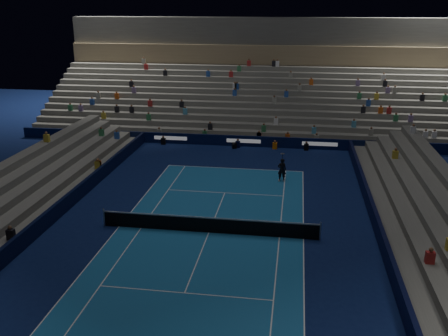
% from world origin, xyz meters
% --- Properties ---
extents(ground, '(90.00, 90.00, 0.00)m').
position_xyz_m(ground, '(0.00, 0.00, 0.00)').
color(ground, '#0B1745').
rests_on(ground, ground).
extents(court_surface, '(10.97, 23.77, 0.01)m').
position_xyz_m(court_surface, '(0.00, 0.00, 0.01)').
color(court_surface, '#1B5C99').
rests_on(court_surface, ground).
extents(sponsor_barrier_far, '(44.00, 0.25, 1.00)m').
position_xyz_m(sponsor_barrier_far, '(0.00, 18.50, 0.50)').
color(sponsor_barrier_far, '#081033').
rests_on(sponsor_barrier_far, ground).
extents(sponsor_barrier_east, '(0.25, 37.00, 1.00)m').
position_xyz_m(sponsor_barrier_east, '(9.70, 0.00, 0.50)').
color(sponsor_barrier_east, black).
rests_on(sponsor_barrier_east, ground).
extents(sponsor_barrier_west, '(0.25, 37.00, 1.00)m').
position_xyz_m(sponsor_barrier_west, '(-9.70, 0.00, 0.50)').
color(sponsor_barrier_west, black).
rests_on(sponsor_barrier_west, ground).
extents(grandstand_main, '(44.00, 15.20, 11.20)m').
position_xyz_m(grandstand_main, '(0.00, 27.90, 3.38)').
color(grandstand_main, slate).
rests_on(grandstand_main, ground).
extents(grandstand_east, '(5.00, 37.00, 2.50)m').
position_xyz_m(grandstand_east, '(13.17, 0.00, 0.92)').
color(grandstand_east, '#62625D').
rests_on(grandstand_east, ground).
extents(tennis_net, '(12.90, 0.10, 1.10)m').
position_xyz_m(tennis_net, '(0.00, 0.00, 0.50)').
color(tennis_net, '#B2B2B7').
rests_on(tennis_net, ground).
extents(tennis_player, '(0.69, 0.50, 1.77)m').
position_xyz_m(tennis_player, '(3.87, 9.50, 0.89)').
color(tennis_player, black).
rests_on(tennis_player, ground).
extents(broadcast_camera, '(0.52, 0.89, 0.51)m').
position_xyz_m(broadcast_camera, '(-0.79, 17.69, 0.27)').
color(broadcast_camera, black).
rests_on(broadcast_camera, ground).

